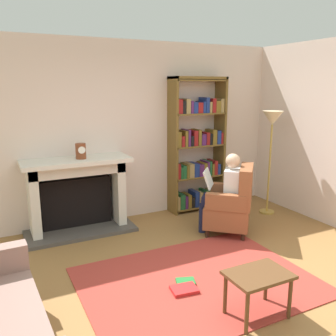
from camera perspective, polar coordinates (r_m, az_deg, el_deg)
The scene contains 12 objects.
ground at distance 3.84m, azimuth 7.08°, elevation -19.34°, with size 14.00×14.00×0.00m, color olive.
back_wall at distance 5.59m, azimuth -7.15°, elevation 5.64°, with size 5.60×0.10×2.70m, color beige.
side_wall_right at distance 6.01m, azimuth 22.18°, elevation 5.29°, with size 0.10×5.20×2.70m, color beige.
area_rug at distance 4.05m, azimuth 4.64°, elevation -17.32°, with size 2.40×1.80×0.01m, color #A5352C.
fireplace at distance 5.30m, azimuth -14.12°, elevation -3.72°, with size 1.50×0.64×1.06m.
mantel_clock at distance 5.08m, azimuth -13.56°, elevation 2.60°, with size 0.14×0.14×0.21m.
bookshelf at distance 5.95m, azimuth 4.57°, elevation 3.22°, with size 0.93×0.32×2.18m.
armchair_reading at distance 5.17m, azimuth 10.10°, elevation -5.60°, with size 0.89×0.89×0.97m.
seated_reader at distance 5.12m, azimuth 8.87°, elevation -3.42°, with size 0.59×0.57×1.14m.
side_table at distance 3.45m, azimuth 14.00°, elevation -16.71°, with size 0.56×0.39×0.42m.
scattered_books at distance 3.90m, azimuth 2.63°, elevation -18.20°, with size 0.35×0.35×0.04m.
floor_lamp at distance 5.92m, azimuth 16.03°, elevation 6.17°, with size 0.32×0.32×1.66m.
Camera 1 is at (-1.84, -2.69, 2.03)m, focal length 38.75 mm.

